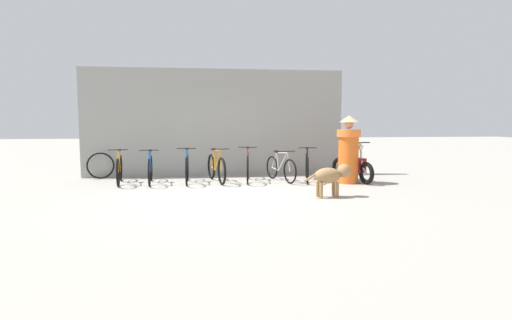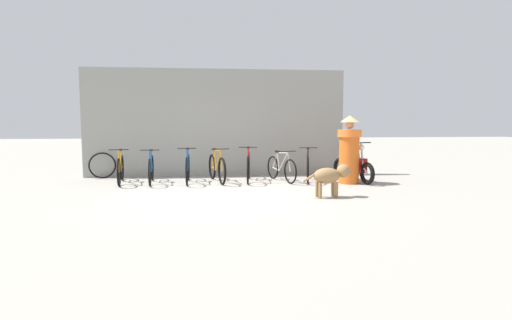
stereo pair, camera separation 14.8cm
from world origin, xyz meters
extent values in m
plane|color=#9E998E|center=(0.00, 0.00, 0.00)|extent=(60.00, 60.00, 0.00)
cube|color=gray|center=(0.00, 3.28, 1.52)|extent=(7.40, 0.20, 3.04)
torus|color=black|center=(-2.36, 1.56, 0.34)|extent=(0.15, 0.68, 0.68)
torus|color=black|center=(-2.51, 2.60, 0.34)|extent=(0.15, 0.68, 0.68)
cylinder|color=orange|center=(-2.42, 1.97, 0.56)|extent=(0.10, 0.52, 0.56)
cylinder|color=orange|center=(-2.46, 2.26, 0.55)|extent=(0.05, 0.13, 0.52)
cylinder|color=orange|center=(-2.43, 2.02, 0.82)|extent=(0.11, 0.60, 0.06)
cylinder|color=orange|center=(-2.49, 2.41, 0.32)|extent=(0.08, 0.40, 0.08)
cylinder|color=orange|center=(-2.49, 2.46, 0.57)|extent=(0.07, 0.31, 0.48)
cylinder|color=orange|center=(-2.37, 1.64, 0.59)|extent=(0.05, 0.19, 0.50)
cube|color=black|center=(-2.47, 2.32, 0.83)|extent=(0.09, 0.19, 0.05)
cylinder|color=black|center=(-2.39, 1.72, 0.88)|extent=(0.46, 0.09, 0.02)
torus|color=black|center=(-1.62, 1.49, 0.34)|extent=(0.10, 0.68, 0.67)
torus|color=black|center=(-1.71, 2.49, 0.34)|extent=(0.10, 0.68, 0.67)
cylinder|color=#1959A5|center=(-1.66, 1.88, 0.56)|extent=(0.07, 0.50, 0.56)
cylinder|color=#1959A5|center=(-1.68, 2.17, 0.54)|extent=(0.04, 0.13, 0.51)
cylinder|color=#1959A5|center=(-1.66, 1.93, 0.81)|extent=(0.08, 0.58, 0.06)
cylinder|color=#1959A5|center=(-1.69, 2.30, 0.31)|extent=(0.06, 0.38, 0.08)
cylinder|color=#1959A5|center=(-1.70, 2.35, 0.57)|extent=(0.05, 0.30, 0.47)
cylinder|color=#1959A5|center=(-1.63, 1.56, 0.58)|extent=(0.04, 0.18, 0.50)
cube|color=black|center=(-1.69, 2.22, 0.82)|extent=(0.09, 0.19, 0.05)
cylinder|color=black|center=(-1.64, 1.64, 0.87)|extent=(0.46, 0.06, 0.02)
torus|color=black|center=(-0.75, 1.48, 0.35)|extent=(0.05, 0.70, 0.70)
torus|color=black|center=(-0.76, 2.44, 0.35)|extent=(0.05, 0.70, 0.70)
cylinder|color=#1959A5|center=(-0.75, 1.85, 0.58)|extent=(0.04, 0.48, 0.58)
cylinder|color=#1959A5|center=(-0.76, 2.13, 0.56)|extent=(0.03, 0.12, 0.53)
cylinder|color=#1959A5|center=(-0.75, 1.90, 0.85)|extent=(0.04, 0.55, 0.06)
cylinder|color=#1959A5|center=(-0.76, 2.26, 0.33)|extent=(0.03, 0.36, 0.08)
cylinder|color=#1959A5|center=(-0.76, 2.31, 0.59)|extent=(0.03, 0.29, 0.49)
cylinder|color=#1959A5|center=(-0.75, 1.55, 0.61)|extent=(0.03, 0.17, 0.52)
cube|color=black|center=(-0.76, 2.18, 0.86)|extent=(0.07, 0.18, 0.05)
cylinder|color=black|center=(-0.75, 1.63, 0.90)|extent=(0.46, 0.03, 0.02)
torus|color=black|center=(0.11, 1.53, 0.34)|extent=(0.21, 0.68, 0.68)
torus|color=black|center=(-0.13, 2.56, 0.34)|extent=(0.21, 0.68, 0.68)
cylinder|color=orange|center=(0.02, 1.93, 0.56)|extent=(0.14, 0.52, 0.56)
cylinder|color=orange|center=(-0.05, 2.23, 0.55)|extent=(0.06, 0.14, 0.52)
cylinder|color=orange|center=(0.00, 1.98, 0.82)|extent=(0.16, 0.60, 0.06)
cylinder|color=orange|center=(-0.09, 2.37, 0.32)|extent=(0.12, 0.40, 0.08)
cylinder|color=orange|center=(-0.10, 2.42, 0.57)|extent=(0.10, 0.31, 0.48)
cylinder|color=orange|center=(0.09, 1.61, 0.59)|extent=(0.07, 0.19, 0.50)
cube|color=black|center=(-0.07, 2.28, 0.83)|extent=(0.11, 0.19, 0.05)
cylinder|color=black|center=(0.07, 1.69, 0.88)|extent=(0.45, 0.13, 0.02)
torus|color=black|center=(0.75, 1.54, 0.36)|extent=(0.12, 0.71, 0.71)
torus|color=black|center=(0.87, 2.62, 0.36)|extent=(0.12, 0.71, 0.71)
cylinder|color=red|center=(0.79, 1.96, 0.59)|extent=(0.09, 0.54, 0.59)
cylinder|color=red|center=(0.83, 2.27, 0.57)|extent=(0.04, 0.14, 0.54)
cylinder|color=red|center=(0.80, 2.01, 0.86)|extent=(0.10, 0.63, 0.06)
cylinder|color=red|center=(0.84, 2.41, 0.33)|extent=(0.07, 0.41, 0.08)
cylinder|color=red|center=(0.85, 2.47, 0.60)|extent=(0.06, 0.32, 0.50)
cylinder|color=red|center=(0.76, 1.62, 0.62)|extent=(0.05, 0.19, 0.53)
cube|color=black|center=(0.83, 2.32, 0.87)|extent=(0.09, 0.19, 0.05)
cylinder|color=black|center=(0.76, 1.70, 0.91)|extent=(0.46, 0.07, 0.02)
torus|color=black|center=(1.81, 1.51, 0.31)|extent=(0.23, 0.61, 0.63)
torus|color=black|center=(1.51, 2.43, 0.31)|extent=(0.23, 0.61, 0.63)
cylinder|color=beige|center=(1.70, 1.87, 0.52)|extent=(0.18, 0.47, 0.52)
cylinder|color=beige|center=(1.61, 2.13, 0.50)|extent=(0.07, 0.13, 0.47)
cylinder|color=beige|center=(1.68, 1.91, 0.75)|extent=(0.20, 0.54, 0.06)
cylinder|color=beige|center=(1.57, 2.26, 0.29)|extent=(0.14, 0.36, 0.07)
cylinder|color=beige|center=(1.55, 2.31, 0.52)|extent=(0.12, 0.29, 0.44)
cylinder|color=beige|center=(1.79, 1.58, 0.54)|extent=(0.08, 0.17, 0.46)
cube|color=black|center=(1.59, 2.18, 0.76)|extent=(0.12, 0.19, 0.05)
cylinder|color=black|center=(1.77, 1.65, 0.81)|extent=(0.45, 0.16, 0.02)
torus|color=black|center=(2.26, 1.50, 0.35)|extent=(0.20, 0.69, 0.70)
torus|color=black|center=(2.50, 2.54, 0.35)|extent=(0.20, 0.69, 0.70)
cylinder|color=black|center=(2.35, 1.90, 0.58)|extent=(0.15, 0.52, 0.58)
cylinder|color=black|center=(2.42, 2.20, 0.56)|extent=(0.06, 0.14, 0.53)
cylinder|color=black|center=(2.37, 1.95, 0.84)|extent=(0.17, 0.61, 0.06)
cylinder|color=black|center=(2.46, 2.34, 0.32)|extent=(0.12, 0.40, 0.08)
cylinder|color=black|center=(2.47, 2.39, 0.58)|extent=(0.10, 0.32, 0.49)
cylinder|color=black|center=(2.28, 1.57, 0.60)|extent=(0.07, 0.19, 0.51)
cube|color=black|center=(2.44, 2.25, 0.85)|extent=(0.11, 0.19, 0.05)
cylinder|color=black|center=(2.30, 1.65, 0.89)|extent=(0.45, 0.13, 0.02)
torus|color=black|center=(3.67, 1.16, 0.28)|extent=(0.23, 0.57, 0.56)
torus|color=black|center=(3.37, 2.41, 0.28)|extent=(0.23, 0.57, 0.56)
cube|color=maroon|center=(3.52, 1.78, 0.44)|extent=(0.48, 0.94, 0.36)
cube|color=black|center=(3.48, 1.94, 0.68)|extent=(0.37, 0.61, 0.10)
cylinder|color=silver|center=(3.61, 1.39, 0.73)|extent=(0.08, 0.15, 0.59)
cylinder|color=silver|center=(3.65, 1.25, 0.36)|extent=(0.09, 0.22, 0.19)
cylinder|color=black|center=(3.60, 1.44, 1.03)|extent=(0.57, 0.16, 0.03)
sphere|color=silver|center=(3.61, 1.41, 0.91)|extent=(0.17, 0.17, 0.14)
ellipsoid|color=#997247|center=(2.20, -0.35, 0.45)|extent=(0.60, 0.39, 0.33)
cylinder|color=#997247|center=(2.37, -0.24, 0.16)|extent=(0.08, 0.08, 0.33)
cylinder|color=#997247|center=(2.39, -0.42, 0.16)|extent=(0.08, 0.08, 0.33)
cylinder|color=#997247|center=(2.02, -0.28, 0.16)|extent=(0.08, 0.08, 0.33)
cylinder|color=#997247|center=(2.04, -0.46, 0.16)|extent=(0.08, 0.08, 0.33)
sphere|color=#997247|center=(2.56, -0.31, 0.54)|extent=(0.31, 0.31, 0.28)
ellipsoid|color=#997247|center=(2.68, -0.30, 0.52)|extent=(0.16, 0.13, 0.11)
cylinder|color=#997247|center=(1.82, -0.40, 0.42)|extent=(0.26, 0.08, 0.17)
cylinder|color=orange|center=(3.30, 1.44, 0.68)|extent=(0.70, 0.70, 1.35)
cylinder|color=orange|center=(3.30, 1.44, 1.26)|extent=(0.82, 0.82, 0.18)
sphere|color=tan|center=(3.30, 1.44, 1.48)|extent=(0.30, 0.30, 0.21)
cone|color=tan|center=(3.30, 1.44, 1.62)|extent=(0.68, 0.68, 0.17)
torus|color=black|center=(-3.13, 3.03, 0.36)|extent=(0.71, 0.20, 0.72)
camera|label=1|loc=(-0.28, -8.22, 1.55)|focal=28.00mm
camera|label=2|loc=(-0.13, -8.24, 1.55)|focal=28.00mm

